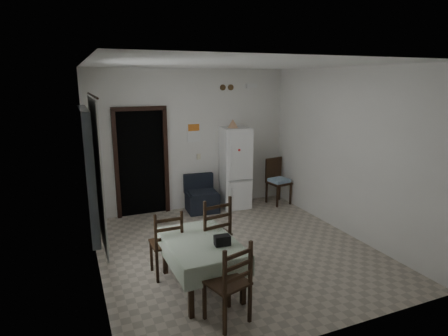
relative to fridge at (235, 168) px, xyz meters
name	(u,v)px	position (x,y,z in m)	size (l,w,h in m)	color
ground	(236,250)	(-0.85, -1.93, -0.86)	(4.50, 4.50, 0.00)	#A49886
ceiling	(237,64)	(-0.85, -1.93, 2.04)	(4.20, 4.50, 0.02)	white
wall_back	(191,141)	(-0.85, 0.32, 0.59)	(4.20, 0.02, 2.90)	silver
wall_front	(331,208)	(-0.85, -4.18, 0.59)	(4.20, 0.02, 2.90)	silver
wall_left	(92,176)	(-2.95, -1.93, 0.59)	(0.02, 4.50, 2.90)	silver
wall_right	(346,152)	(1.25, -1.93, 0.59)	(0.02, 4.50, 2.90)	silver
doorway	(140,161)	(-1.90, 0.52, 0.20)	(1.06, 0.52, 2.22)	black
window_recess	(88,172)	(-3.00, -2.13, 0.69)	(0.10, 1.20, 1.60)	silver
curtain	(97,171)	(-2.89, -2.13, 0.69)	(0.02, 1.45, 1.85)	beige
curtain_rod	(92,95)	(-2.88, -2.13, 1.64)	(0.02, 0.02, 1.60)	black
calendar	(194,132)	(-0.80, 0.31, 0.76)	(0.28, 0.02, 0.40)	white
calendar_image	(194,128)	(-0.80, 0.30, 0.86)	(0.24, 0.01, 0.14)	orange
light_switch	(199,157)	(-0.70, 0.31, 0.24)	(0.08, 0.02, 0.12)	beige
vent_left	(223,87)	(-0.15, 0.30, 1.66)	(0.12, 0.12, 0.03)	#513A20
vent_right	(231,87)	(0.03, 0.30, 1.66)	(0.12, 0.12, 0.03)	#513A20
emergency_light	(251,86)	(0.50, 0.28, 1.69)	(0.25, 0.07, 0.09)	white
fridge	(235,168)	(0.00, 0.00, 0.00)	(0.56, 0.56, 1.72)	white
tan_cone	(233,123)	(-0.07, -0.04, 0.95)	(0.22, 0.22, 0.18)	tan
navy_seat	(202,194)	(-0.74, 0.00, -0.48)	(0.62, 0.60, 0.75)	black
corner_chair	(279,182)	(0.98, -0.19, -0.36)	(0.43, 0.43, 1.00)	black
dining_table	(201,264)	(-1.74, -2.78, -0.52)	(0.85, 1.29, 0.67)	#9AA991
black_bag	(222,240)	(-1.54, -3.01, -0.12)	(0.20, 0.12, 0.13)	black
dining_chair_far_left	(166,242)	(-2.07, -2.26, -0.37)	(0.42, 0.42, 0.98)	black
dining_chair_far_right	(211,231)	(-1.42, -2.28, -0.31)	(0.47, 0.47, 1.10)	black
dining_chair_near_head	(227,281)	(-1.70, -3.55, -0.36)	(0.43, 0.43, 0.99)	black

